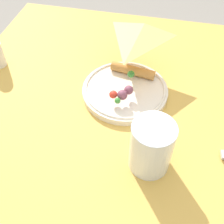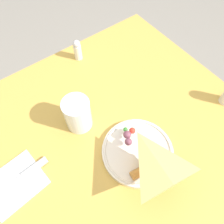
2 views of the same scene
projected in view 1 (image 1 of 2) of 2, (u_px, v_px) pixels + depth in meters
dining_table at (149, 146)px, 0.73m from camera, size 1.00×0.89×0.75m
plate_pizza at (126, 90)px, 0.69m from camera, size 0.21×0.21×0.05m
milk_glass at (153, 148)px, 0.53m from camera, size 0.08×0.08×0.11m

